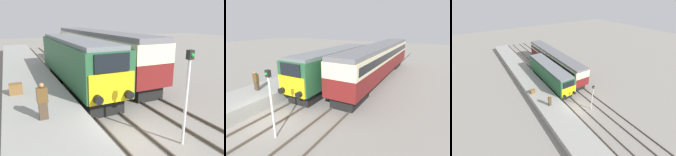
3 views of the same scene
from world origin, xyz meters
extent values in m
plane|color=gray|center=(0.00, 0.00, 0.00)|extent=(120.00, 120.00, 0.00)
cube|color=gray|center=(-3.30, 8.00, 0.50)|extent=(3.50, 50.00, 0.99)
cube|color=#4C4238|center=(-0.72, 5.00, 0.07)|extent=(0.07, 60.00, 0.14)
cube|color=#4C4238|center=(0.72, 5.00, 0.07)|extent=(0.07, 60.00, 0.14)
cube|color=#4C4238|center=(2.68, 5.00, 0.07)|extent=(0.07, 60.00, 0.14)
cube|color=#4C4238|center=(4.12, 5.00, 0.07)|extent=(0.07, 60.00, 0.14)
cube|color=black|center=(0.00, 4.83, 0.50)|extent=(2.03, 4.00, 1.00)
cube|color=black|center=(0.00, 12.07, 0.50)|extent=(2.03, 4.00, 1.00)
cube|color=#235633|center=(0.00, 8.45, 2.27)|extent=(2.70, 12.24, 2.55)
cube|color=yellow|center=(0.00, 2.29, 1.76)|extent=(2.48, 0.10, 1.53)
cube|color=black|center=(0.00, 2.29, 3.04)|extent=(1.89, 0.10, 0.92)
cube|color=slate|center=(0.00, 8.45, 3.67)|extent=(2.38, 11.75, 0.24)
cylinder|color=black|center=(-0.85, 2.08, 1.35)|extent=(0.44, 0.35, 0.44)
cylinder|color=black|center=(0.85, 2.08, 1.35)|extent=(0.44, 0.35, 0.44)
cube|color=black|center=(3.40, 5.50, 0.47)|extent=(1.89, 3.60, 0.95)
cube|color=black|center=(3.40, 20.24, 0.47)|extent=(1.89, 3.60, 0.95)
cube|color=maroon|center=(3.40, 12.87, 1.71)|extent=(2.70, 19.15, 1.52)
cube|color=beige|center=(3.40, 12.87, 3.07)|extent=(2.71, 19.15, 1.20)
cube|color=black|center=(3.40, 12.87, 3.07)|extent=(2.75, 18.38, 0.66)
cube|color=slate|center=(3.40, 12.87, 3.85)|extent=(2.48, 19.15, 0.36)
cube|color=#473828|center=(-3.42, 1.85, 1.37)|extent=(0.36, 0.24, 0.76)
cube|color=brown|center=(-3.42, 1.85, 2.06)|extent=(0.44, 0.26, 0.63)
sphere|color=#9E704C|center=(-3.42, 1.85, 2.48)|extent=(0.20, 0.20, 0.20)
cylinder|color=silver|center=(1.70, -0.95, 1.80)|extent=(0.12, 0.12, 3.60)
cube|color=black|center=(1.70, -0.95, 3.78)|extent=(0.24, 0.20, 0.36)
sphere|color=green|center=(1.70, -1.06, 3.78)|extent=(0.14, 0.14, 0.14)
cube|color=brown|center=(-4.32, 5.87, 1.29)|extent=(0.70, 0.56, 0.60)
camera|label=1|loc=(-4.49, -7.03, 5.05)|focal=35.00mm
camera|label=2|loc=(8.98, -6.65, 6.13)|focal=28.00mm
camera|label=3|loc=(-10.36, -12.79, 14.68)|focal=24.00mm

